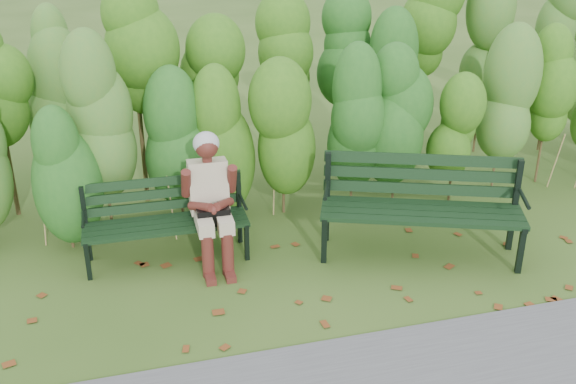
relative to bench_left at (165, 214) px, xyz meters
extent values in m
plane|color=#2E4B17|center=(1.11, -0.79, -0.46)|extent=(80.00, 80.00, 0.00)
cylinder|color=#47381E|center=(-1.03, 0.51, -0.06)|extent=(0.03, 0.03, 0.80)
ellipsoid|color=#326518|center=(-1.03, 0.51, 0.58)|extent=(0.64, 0.64, 1.44)
cylinder|color=#47381E|center=(-0.42, 0.51, -0.06)|extent=(0.03, 0.03, 0.80)
ellipsoid|color=#326518|center=(-0.42, 0.51, 0.58)|extent=(0.64, 0.64, 1.44)
cylinder|color=#47381E|center=(0.19, 0.51, -0.06)|extent=(0.03, 0.03, 0.80)
ellipsoid|color=#326518|center=(0.19, 0.51, 0.58)|extent=(0.64, 0.64, 1.44)
cylinder|color=#47381E|center=(0.80, 0.51, -0.06)|extent=(0.03, 0.03, 0.80)
ellipsoid|color=#326518|center=(0.80, 0.51, 0.58)|extent=(0.64, 0.64, 1.44)
cylinder|color=#47381E|center=(1.42, 0.51, -0.06)|extent=(0.03, 0.03, 0.80)
ellipsoid|color=#326518|center=(1.42, 0.51, 0.58)|extent=(0.64, 0.64, 1.44)
cylinder|color=#47381E|center=(2.03, 0.51, -0.06)|extent=(0.03, 0.03, 0.80)
ellipsoid|color=#326518|center=(2.03, 0.51, 0.58)|extent=(0.64, 0.64, 1.44)
cylinder|color=#47381E|center=(2.64, 0.51, -0.06)|extent=(0.03, 0.03, 0.80)
ellipsoid|color=#326518|center=(2.64, 0.51, 0.58)|extent=(0.64, 0.64, 1.44)
cylinder|color=#47381E|center=(3.25, 0.51, -0.06)|extent=(0.03, 0.03, 0.80)
ellipsoid|color=#326518|center=(3.25, 0.51, 0.58)|extent=(0.64, 0.64, 1.44)
cylinder|color=#47381E|center=(3.86, 0.51, -0.06)|extent=(0.03, 0.03, 0.80)
ellipsoid|color=#326518|center=(3.86, 0.51, 0.58)|extent=(0.64, 0.64, 1.44)
cylinder|color=#47381E|center=(4.47, 0.51, -0.06)|extent=(0.03, 0.03, 0.80)
ellipsoid|color=#326518|center=(4.47, 0.51, 0.58)|extent=(0.64, 0.64, 1.44)
cylinder|color=#47381E|center=(-1.58, 1.51, 0.09)|extent=(0.04, 0.04, 1.10)
cylinder|color=#47381E|center=(-0.81, 1.51, 0.09)|extent=(0.04, 0.04, 1.10)
ellipsoid|color=#21581C|center=(-0.81, 1.51, 0.97)|extent=(0.70, 0.70, 1.98)
cylinder|color=#47381E|center=(-0.04, 1.51, 0.09)|extent=(0.04, 0.04, 1.10)
ellipsoid|color=#21581C|center=(-0.04, 1.51, 0.97)|extent=(0.70, 0.70, 1.98)
cylinder|color=#47381E|center=(0.73, 1.51, 0.09)|extent=(0.04, 0.04, 1.10)
ellipsoid|color=#21581C|center=(0.73, 1.51, 0.97)|extent=(0.70, 0.70, 1.98)
cylinder|color=#47381E|center=(1.49, 1.51, 0.09)|extent=(0.04, 0.04, 1.10)
ellipsoid|color=#21581C|center=(1.49, 1.51, 0.97)|extent=(0.70, 0.70, 1.98)
cylinder|color=#47381E|center=(2.26, 1.51, 0.09)|extent=(0.04, 0.04, 1.10)
ellipsoid|color=#21581C|center=(2.26, 1.51, 0.97)|extent=(0.70, 0.70, 1.98)
cylinder|color=#47381E|center=(3.03, 1.51, 0.09)|extent=(0.04, 0.04, 1.10)
ellipsoid|color=#21581C|center=(3.03, 1.51, 0.97)|extent=(0.70, 0.70, 1.98)
cylinder|color=#47381E|center=(3.80, 1.51, 0.09)|extent=(0.04, 0.04, 1.10)
ellipsoid|color=#21581C|center=(3.80, 1.51, 0.97)|extent=(0.70, 0.70, 1.98)
cylinder|color=#47381E|center=(4.57, 1.51, 0.09)|extent=(0.04, 0.04, 1.10)
ellipsoid|color=#21581C|center=(4.57, 1.51, 0.97)|extent=(0.70, 0.70, 1.98)
cylinder|color=#47381E|center=(5.33, 1.51, 0.09)|extent=(0.04, 0.04, 1.10)
ellipsoid|color=#21581C|center=(5.33, 1.51, 0.97)|extent=(0.70, 0.70, 1.98)
cube|color=brown|center=(-0.03, 0.16, -0.46)|extent=(0.07, 0.09, 0.01)
cube|color=brown|center=(0.81, 0.07, -0.46)|extent=(0.11, 0.11, 0.01)
cube|color=brown|center=(1.07, -0.36, -0.46)|extent=(0.11, 0.11, 0.01)
cube|color=brown|center=(2.47, 0.10, -0.46)|extent=(0.11, 0.11, 0.01)
cube|color=brown|center=(-0.65, -0.75, -0.46)|extent=(0.10, 0.08, 0.01)
cube|color=brown|center=(0.53, -0.09, -0.46)|extent=(0.11, 0.10, 0.01)
cube|color=brown|center=(1.19, -1.55, -0.46)|extent=(0.10, 0.11, 0.01)
cube|color=brown|center=(3.50, -0.07, -0.46)|extent=(0.11, 0.11, 0.01)
cube|color=brown|center=(0.84, -1.29, -0.46)|extent=(0.10, 0.08, 0.01)
cube|color=brown|center=(2.98, 0.01, -0.46)|extent=(0.07, 0.09, 0.01)
cube|color=brown|center=(1.09, 0.06, -0.46)|extent=(0.11, 0.11, 0.01)
cube|color=brown|center=(4.04, -0.04, -0.46)|extent=(0.11, 0.11, 0.01)
cube|color=brown|center=(2.81, -1.82, -0.46)|extent=(0.11, 0.10, 0.01)
cube|color=brown|center=(2.07, -0.41, -0.46)|extent=(0.11, 0.10, 0.01)
cube|color=brown|center=(1.95, -1.35, -0.46)|extent=(0.11, 0.10, 0.01)
cube|color=brown|center=(0.75, -0.36, -0.46)|extent=(0.11, 0.11, 0.01)
cube|color=brown|center=(1.15, -1.40, -0.46)|extent=(0.11, 0.11, 0.01)
cube|color=brown|center=(0.29, -0.36, -0.46)|extent=(0.09, 0.11, 0.01)
cube|color=brown|center=(1.28, -1.14, -0.46)|extent=(0.08, 0.10, 0.01)
cube|color=brown|center=(-0.86, -0.41, -0.46)|extent=(0.11, 0.10, 0.01)
cube|color=brown|center=(0.17, -1.80, -0.46)|extent=(0.09, 0.08, 0.01)
cube|color=brown|center=(1.08, 0.07, -0.46)|extent=(0.11, 0.10, 0.01)
cube|color=brown|center=(-0.48, -1.82, -0.46)|extent=(0.09, 0.07, 0.01)
cube|color=brown|center=(1.75, -1.80, -0.46)|extent=(0.10, 0.08, 0.01)
cube|color=brown|center=(1.47, -1.14, -0.46)|extent=(0.09, 0.11, 0.01)
cube|color=brown|center=(3.43, -0.20, -0.46)|extent=(0.11, 0.11, 0.01)
cube|color=brown|center=(2.06, -0.90, -0.46)|extent=(0.11, 0.11, 0.01)
cube|color=brown|center=(0.31, -0.09, -0.46)|extent=(0.09, 0.11, 0.01)
cube|color=brown|center=(2.43, -0.97, -0.46)|extent=(0.11, 0.10, 0.01)
cube|color=brown|center=(-0.90, -1.30, -0.46)|extent=(0.10, 0.11, 0.01)
cube|color=brown|center=(2.17, 0.01, -0.46)|extent=(0.10, 0.11, 0.01)
cube|color=brown|center=(-1.54, -0.12, -0.46)|extent=(0.10, 0.11, 0.01)
cube|color=brown|center=(2.98, -1.66, -0.46)|extent=(0.11, 0.11, 0.01)
cube|color=brown|center=(-0.23, -0.47, -0.46)|extent=(0.10, 0.11, 0.01)
cube|color=black|center=(0.00, -0.26, -0.07)|extent=(1.56, 0.12, 0.03)
cube|color=black|center=(0.00, -0.15, -0.07)|extent=(1.56, 0.12, 0.03)
cube|color=black|center=(0.00, -0.04, -0.07)|extent=(1.56, 0.12, 0.03)
cube|color=black|center=(0.00, 0.07, -0.07)|extent=(1.56, 0.12, 0.03)
cube|color=black|center=(0.00, 0.15, 0.03)|extent=(1.56, 0.07, 0.09)
cube|color=black|center=(0.00, 0.16, 0.15)|extent=(1.56, 0.07, 0.09)
cube|color=black|center=(0.00, 0.17, 0.27)|extent=(1.56, 0.07, 0.09)
cube|color=black|center=(-0.75, -0.26, -0.26)|extent=(0.04, 0.04, 0.39)
cube|color=black|center=(-0.74, 0.12, -0.07)|extent=(0.04, 0.04, 0.78)
cube|color=black|center=(-0.75, -0.08, -0.09)|extent=(0.05, 0.43, 0.03)
cylinder|color=black|center=(-0.75, -0.13, 0.10)|extent=(0.04, 0.32, 0.03)
cube|color=black|center=(0.74, -0.28, -0.26)|extent=(0.04, 0.04, 0.39)
cube|color=black|center=(0.75, 0.09, -0.07)|extent=(0.04, 0.04, 0.78)
cube|color=black|center=(0.74, -0.11, -0.09)|extent=(0.05, 0.43, 0.03)
cylinder|color=black|center=(0.74, -0.15, 0.10)|extent=(0.04, 0.32, 0.03)
cube|color=black|center=(2.31, -0.84, 0.02)|extent=(1.83, 0.81, 0.04)
cube|color=black|center=(2.36, -0.72, 0.02)|extent=(1.83, 0.81, 0.04)
cube|color=black|center=(2.40, -0.60, 0.02)|extent=(1.83, 0.81, 0.04)
cube|color=black|center=(2.45, -0.47, 0.02)|extent=(1.83, 0.81, 0.04)
cube|color=black|center=(2.49, -0.38, 0.14)|extent=(1.81, 0.75, 0.11)
cube|color=black|center=(2.49, -0.36, 0.29)|extent=(1.81, 0.75, 0.11)
cube|color=black|center=(2.50, -0.35, 0.44)|extent=(1.81, 0.75, 0.11)
cube|color=black|center=(1.45, -0.52, -0.22)|extent=(0.07, 0.07, 0.48)
cube|color=black|center=(1.61, -0.10, 0.02)|extent=(0.07, 0.07, 0.96)
cube|color=black|center=(1.52, -0.32, 0.00)|extent=(0.24, 0.52, 0.04)
cylinder|color=black|center=(1.50, -0.37, 0.24)|extent=(0.18, 0.39, 0.04)
cube|color=black|center=(3.16, -1.19, -0.22)|extent=(0.07, 0.07, 0.48)
cube|color=black|center=(3.32, -0.76, 0.02)|extent=(0.07, 0.07, 0.96)
cube|color=black|center=(3.24, -0.99, 0.00)|extent=(0.24, 0.52, 0.04)
cylinder|color=black|center=(3.22, -1.04, 0.24)|extent=(0.18, 0.39, 0.04)
cube|color=tan|center=(0.33, -0.32, 0.02)|extent=(0.15, 0.43, 0.13)
cube|color=tan|center=(0.52, -0.32, 0.02)|extent=(0.15, 0.43, 0.13)
cylinder|color=#4D1D17|center=(0.33, -0.49, -0.24)|extent=(0.12, 0.12, 0.43)
cylinder|color=#4D1D17|center=(0.51, -0.49, -0.24)|extent=(0.12, 0.12, 0.43)
cube|color=#4D1D17|center=(0.33, -0.57, -0.43)|extent=(0.10, 0.21, 0.06)
cube|color=#4D1D17|center=(0.51, -0.58, -0.43)|extent=(0.10, 0.21, 0.06)
cube|color=tan|center=(0.43, -0.04, 0.26)|extent=(0.37, 0.26, 0.53)
cylinder|color=#4D1D17|center=(0.43, -0.06, 0.54)|extent=(0.09, 0.09, 0.10)
sphere|color=#4D1D17|center=(0.43, -0.07, 0.67)|extent=(0.22, 0.22, 0.22)
ellipsoid|color=gray|center=(0.43, -0.05, 0.70)|extent=(0.25, 0.24, 0.22)
cylinder|color=#4D1D17|center=(0.21, -0.12, 0.35)|extent=(0.10, 0.22, 0.32)
cylinder|color=#4D1D17|center=(0.64, -0.13, 0.35)|extent=(0.10, 0.22, 0.32)
cylinder|color=#4D1D17|center=(0.32, -0.26, 0.16)|extent=(0.23, 0.27, 0.14)
cylinder|color=#4D1D17|center=(0.53, -0.26, 0.16)|extent=(0.24, 0.27, 0.14)
sphere|color=#4D1D17|center=(0.42, -0.32, 0.14)|extent=(0.11, 0.11, 0.11)
cube|color=black|center=(0.42, -0.31, 0.06)|extent=(0.31, 0.13, 0.16)
camera|label=1|loc=(-0.38, -5.92, 2.86)|focal=42.00mm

